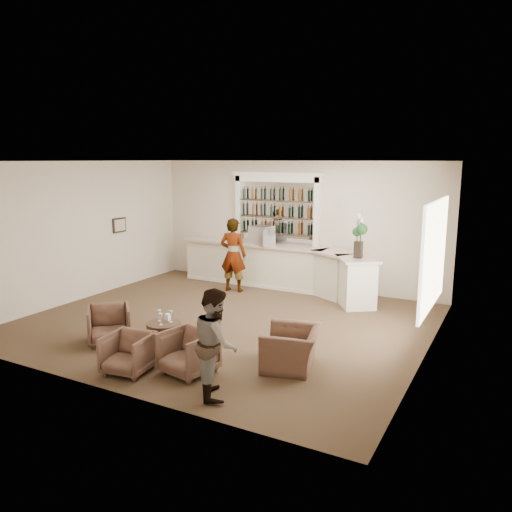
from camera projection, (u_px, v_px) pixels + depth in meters
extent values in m
plane|color=brown|center=(226.00, 322.00, 10.42)|extent=(8.00, 8.00, 0.00)
cube|color=beige|center=(295.00, 224.00, 13.13)|extent=(8.00, 0.04, 3.30)
cube|color=beige|center=(83.00, 231.00, 11.96)|extent=(0.04, 7.00, 3.30)
cube|color=beige|center=(431.00, 263.00, 8.25)|extent=(0.04, 7.00, 3.30)
cube|color=white|center=(224.00, 161.00, 9.79)|extent=(8.00, 7.00, 0.04)
cube|color=white|center=(434.00, 255.00, 8.69)|extent=(0.05, 2.40, 1.90)
cube|color=black|center=(119.00, 225.00, 12.98)|extent=(0.04, 0.46, 0.38)
cube|color=beige|center=(120.00, 225.00, 12.97)|extent=(0.01, 0.38, 0.30)
cube|color=white|center=(255.00, 264.00, 13.50)|extent=(4.00, 0.70, 1.08)
cube|color=beige|center=(255.00, 244.00, 13.38)|extent=(4.10, 0.82, 0.06)
cube|color=white|center=(335.00, 275.00, 12.22)|extent=(1.12, 1.04, 1.08)
cube|color=beige|center=(335.00, 253.00, 12.09)|extent=(1.27, 1.19, 0.06)
cube|color=white|center=(356.00, 283.00, 11.44)|extent=(1.08, 1.14, 1.08)
cube|color=beige|center=(357.00, 259.00, 11.31)|extent=(1.24, 1.29, 0.06)
cube|color=white|center=(249.00, 284.00, 13.31)|extent=(4.00, 0.06, 0.10)
cube|color=white|center=(277.00, 212.00, 13.29)|extent=(2.15, 0.02, 1.65)
cube|color=white|center=(239.00, 228.00, 13.86)|extent=(0.14, 0.16, 2.90)
cube|color=white|center=(317.00, 234.00, 12.80)|extent=(0.14, 0.16, 2.90)
cube|color=white|center=(277.00, 178.00, 13.07)|extent=(2.52, 0.16, 0.18)
cube|color=white|center=(277.00, 174.00, 13.04)|extent=(2.64, 0.20, 0.08)
cube|color=#332719|center=(275.00, 234.00, 13.30)|extent=(2.05, 0.20, 0.03)
cube|color=#332719|center=(276.00, 217.00, 13.22)|extent=(2.05, 0.20, 0.03)
cube|color=#332719|center=(276.00, 201.00, 13.13)|extent=(2.05, 0.20, 0.03)
cylinder|color=#4A2F20|center=(164.00, 336.00, 8.86)|extent=(0.62, 0.62, 0.50)
imported|color=gray|center=(233.00, 255.00, 12.68)|extent=(0.74, 0.54, 1.89)
imported|color=gray|center=(216.00, 343.00, 7.05)|extent=(0.93, 0.97, 1.58)
imported|color=brown|center=(109.00, 324.00, 9.18)|extent=(1.07, 1.07, 0.70)
imported|color=brown|center=(128.00, 353.00, 7.89)|extent=(0.77, 0.79, 0.64)
imported|color=brown|center=(188.00, 352.00, 7.85)|extent=(0.88, 0.89, 0.70)
imported|color=brown|center=(291.00, 348.00, 8.09)|extent=(1.09, 1.18, 0.65)
cube|color=silver|center=(262.00, 235.00, 13.06)|extent=(0.66, 0.61, 0.49)
cube|color=black|center=(358.00, 250.00, 11.25)|extent=(0.17, 0.17, 0.38)
cube|color=white|center=(168.00, 317.00, 8.93)|extent=(0.08, 0.08, 0.12)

